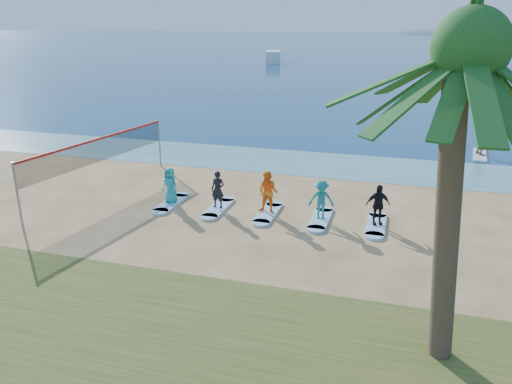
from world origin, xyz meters
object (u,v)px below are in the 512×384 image
(surfboard_3, at_px, (320,219))
(boat_offshore_a, at_px, (273,62))
(volleyball_net, at_px, (99,150))
(surfboard_0, at_px, (171,203))
(surfboard_4, at_px, (376,225))
(paddleboard, at_px, (480,155))
(boat_offshore_b, at_px, (487,54))
(paddleboarder, at_px, (482,140))
(student_4, at_px, (378,205))
(student_3, at_px, (321,200))
(palm_tree, at_px, (471,51))
(surfboard_1, at_px, (218,208))
(student_2, at_px, (268,192))
(surfboard_2, at_px, (268,213))
(student_0, at_px, (170,185))
(student_1, at_px, (218,190))

(surfboard_3, bearing_deg, boat_offshore_a, 106.00)
(volleyball_net, relative_size, boat_offshore_a, 1.20)
(surfboard_0, xyz_separation_m, surfboard_4, (8.56, 0.00, 0.00))
(paddleboard, height_order, boat_offshore_b, boat_offshore_b)
(surfboard_4, bearing_deg, paddleboarder, 67.51)
(student_4, bearing_deg, paddleboarder, 47.48)
(student_3, bearing_deg, palm_tree, -74.05)
(boat_offshore_a, xyz_separation_m, surfboard_0, (14.65, -73.50, 0.04))
(surfboard_1, xyz_separation_m, student_2, (2.14, 0.00, 0.90))
(palm_tree, relative_size, surfboard_0, 3.72)
(surfboard_2, bearing_deg, paddleboard, 52.64)
(paddleboard, relative_size, surfboard_3, 1.36)
(paddleboard, relative_size, boat_offshore_a, 0.40)
(student_2, height_order, surfboard_3, student_2)
(surfboard_2, bearing_deg, student_4, 0.00)
(palm_tree, distance_m, boat_offshore_a, 85.14)
(student_0, distance_m, student_3, 6.42)
(paddleboard, bearing_deg, boat_offshore_b, 88.75)
(boat_offshore_b, distance_m, surfboard_2, 111.58)
(surfboard_1, relative_size, student_3, 1.43)
(paddleboarder, xyz_separation_m, surfboard_0, (-13.64, -12.26, -0.93))
(surfboard_2, bearing_deg, student_1, 180.00)
(student_0, xyz_separation_m, student_2, (4.28, 0.00, 0.10))
(palm_tree, bearing_deg, volleyball_net, 149.31)
(volleyball_net, height_order, student_1, volleyball_net)
(student_2, height_order, student_3, student_2)
(palm_tree, relative_size, student_0, 5.42)
(student_1, bearing_deg, surfboard_1, 0.00)
(surfboard_0, distance_m, surfboard_1, 2.14)
(surfboard_1, height_order, surfboard_4, same)
(paddleboarder, height_order, boat_offshore_b, paddleboarder)
(paddleboarder, xyz_separation_m, student_2, (-9.36, -12.26, -0.03))
(volleyball_net, height_order, surfboard_4, volleyball_net)
(student_0, bearing_deg, surfboard_2, 14.24)
(boat_offshore_a, height_order, surfboard_0, boat_offshore_a)
(paddleboard, distance_m, surfboard_2, 15.42)
(boat_offshore_b, relative_size, surfboard_4, 2.96)
(palm_tree, relative_size, student_1, 5.33)
(boat_offshore_a, distance_m, surfboard_0, 74.95)
(student_3, bearing_deg, volleyball_net, 165.12)
(student_0, distance_m, surfboard_4, 8.60)
(boat_offshore_a, distance_m, student_2, 75.91)
(boat_offshore_b, bearing_deg, paddleboarder, -83.00)
(surfboard_2, bearing_deg, volleyball_net, 174.84)
(surfboard_0, height_order, student_1, student_1)
(boat_offshore_b, bearing_deg, student_1, -88.03)
(paddleboarder, distance_m, surfboard_3, 14.26)
(student_1, bearing_deg, student_3, 2.03)
(palm_tree, xyz_separation_m, boat_offshore_a, (-24.91, 81.12, -6.90))
(student_0, xyz_separation_m, student_3, (6.42, 0.00, 0.02))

